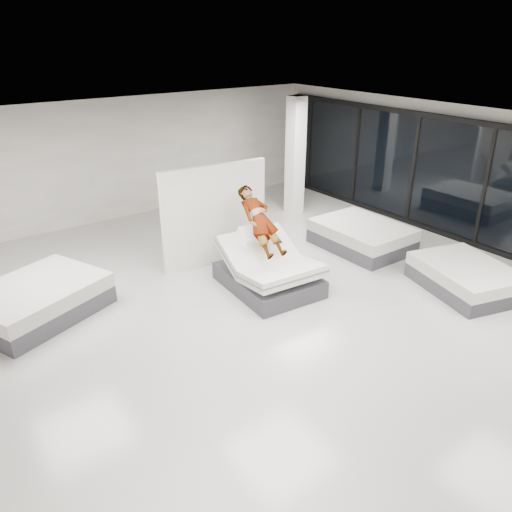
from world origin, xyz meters
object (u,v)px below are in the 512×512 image
at_px(hero_bed, 268,271).
at_px(flat_bed_right_near, 466,277).
at_px(person, 260,228).
at_px(flat_bed_left_far, 37,300).
at_px(column, 295,156).
at_px(divider_panel, 215,215).
at_px(remote, 279,240).
at_px(flat_bed_right_far, 362,236).

distance_m(hero_bed, flat_bed_right_near, 3.93).
height_order(person, flat_bed_left_far, person).
bearing_deg(column, flat_bed_right_near, -92.84).
height_order(flat_bed_right_near, column, column).
distance_m(divider_panel, flat_bed_left_far, 3.91).
xyz_separation_m(remote, flat_bed_right_near, (2.91, -2.32, -0.73)).
xyz_separation_m(hero_bed, divider_panel, (-0.19, 1.67, 0.74)).
bearing_deg(flat_bed_left_far, column, 12.35).
relative_size(remote, column, 0.04).
relative_size(hero_bed, column, 0.66).
xyz_separation_m(hero_bed, flat_bed_left_far, (-4.01, 1.63, -0.06)).
relative_size(person, flat_bed_left_far, 0.62).
bearing_deg(column, remote, -133.90).
bearing_deg(column, flat_bed_right_far, -97.12).
height_order(hero_bed, flat_bed_left_far, hero_bed).
bearing_deg(remote, hero_bed, 169.71).
bearing_deg(person, hero_bed, -90.00).
distance_m(person, column, 4.51).
relative_size(person, flat_bed_right_far, 0.78).
bearing_deg(flat_bed_right_far, remote, -172.36).
bearing_deg(column, hero_bed, -136.27).
height_order(flat_bed_right_far, flat_bed_left_far, flat_bed_left_far).
relative_size(hero_bed, flat_bed_left_far, 0.78).
distance_m(hero_bed, divider_panel, 1.84).
distance_m(person, flat_bed_right_near, 4.21).
bearing_deg(remote, divider_panel, 107.39).
height_order(remote, divider_panel, divider_panel).
distance_m(remote, divider_panel, 1.77).
bearing_deg(flat_bed_right_near, column, 87.16).
xyz_separation_m(hero_bed, flat_bed_right_far, (3.04, 0.32, -0.07)).
distance_m(remote, flat_bed_left_far, 4.61).
relative_size(remote, divider_panel, 0.06).
bearing_deg(hero_bed, flat_bed_right_far, 6.06).
xyz_separation_m(hero_bed, column, (3.41, 3.26, 1.24)).
distance_m(divider_panel, column, 3.96).
bearing_deg(hero_bed, person, 85.73).
height_order(flat_bed_right_far, flat_bed_right_near, flat_bed_right_far).
bearing_deg(person, divider_panel, 103.00).
distance_m(hero_bed, flat_bed_left_far, 4.34).
bearing_deg(flat_bed_right_far, flat_bed_left_far, 169.47).
relative_size(person, column, 0.52).
bearing_deg(divider_panel, column, 29.24).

